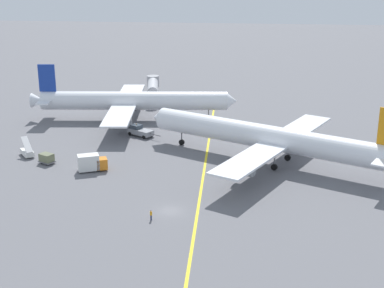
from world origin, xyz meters
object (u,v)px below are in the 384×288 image
at_px(airliner_being_pushed, 268,138).
at_px(ground_crew_wing_walker_right, 151,215).
at_px(pushback_tug, 140,131).
at_px(airliner_at_gate_left, 132,101).
at_px(gse_catering_truck_tall, 92,163).
at_px(jet_bridge, 153,85).
at_px(gse_stair_truck_yellow, 27,152).
at_px(gse_container_dolly_flat, 47,158).

distance_m(airliner_being_pushed, ground_crew_wing_walker_right, 36.09).
bearing_deg(pushback_tug, airliner_at_gate_left, 108.90).
bearing_deg(airliner_being_pushed, gse_catering_truck_tall, -165.82).
xyz_separation_m(gse_catering_truck_tall, ground_crew_wing_walker_right, (16.00, -21.01, -0.84)).
distance_m(airliner_being_pushed, jet_bridge, 63.19).
height_order(gse_catering_truck_tall, ground_crew_wing_walker_right, gse_catering_truck_tall).
bearing_deg(pushback_tug, gse_stair_truck_yellow, -141.26).
relative_size(pushback_tug, ground_crew_wing_walker_right, 5.11).
distance_m(airliner_at_gate_left, ground_crew_wing_walker_right, 61.90).
relative_size(airliner_at_gate_left, ground_crew_wing_walker_right, 31.39).
distance_m(airliner_being_pushed, gse_catering_truck_tall, 36.86).
xyz_separation_m(airliner_at_gate_left, gse_catering_truck_tall, (-0.12, -38.66, -3.36)).
bearing_deg(airliner_being_pushed, jet_bridge, 122.71).
bearing_deg(airliner_at_gate_left, jet_bridge, 86.86).
height_order(airliner_at_gate_left, ground_crew_wing_walker_right, airliner_at_gate_left).
xyz_separation_m(airliner_being_pushed, ground_crew_wing_walker_right, (-19.54, -29.99, -4.58)).
height_order(gse_catering_truck_tall, gse_stair_truck_yellow, gse_stair_truck_yellow).
height_order(gse_catering_truck_tall, jet_bridge, jet_bridge).
xyz_separation_m(airliner_at_gate_left, airliner_being_pushed, (35.43, -29.68, 0.37)).
height_order(pushback_tug, gse_container_dolly_flat, pushback_tug).
bearing_deg(jet_bridge, pushback_tug, -84.64).
relative_size(pushback_tug, jet_bridge, 0.50).
xyz_separation_m(airliner_at_gate_left, pushback_tug, (4.81, -14.07, -3.90)).
bearing_deg(gse_catering_truck_tall, jet_bridge, 88.70).
bearing_deg(airliner_at_gate_left, pushback_tug, -71.10).
xyz_separation_m(airliner_being_pushed, pushback_tug, (-30.62, 15.61, -4.27)).
height_order(airliner_at_gate_left, gse_stair_truck_yellow, airliner_at_gate_left).
bearing_deg(ground_crew_wing_walker_right, gse_catering_truck_tall, 127.29).
xyz_separation_m(ground_crew_wing_walker_right, jet_bridge, (-14.60, 83.15, 3.43)).
height_order(airliner_being_pushed, gse_stair_truck_yellow, airliner_being_pushed).
bearing_deg(gse_catering_truck_tall, pushback_tug, 78.66).
relative_size(pushback_tug, gse_container_dolly_flat, 2.32).
bearing_deg(gse_container_dolly_flat, pushback_tug, 53.83).
bearing_deg(gse_stair_truck_yellow, ground_crew_wing_walker_right, -40.87).
distance_m(airliner_being_pushed, gse_stair_truck_yellow, 52.44).
height_order(airliner_at_gate_left, airliner_being_pushed, airliner_being_pushed).
xyz_separation_m(airliner_at_gate_left, ground_crew_wing_walker_right, (15.89, -59.68, -4.20)).
distance_m(airliner_at_gate_left, airliner_being_pushed, 46.22).
distance_m(airliner_being_pushed, gse_container_dolly_flat, 46.85).
xyz_separation_m(airliner_being_pushed, jet_bridge, (-34.14, 53.16, -1.14)).
xyz_separation_m(pushback_tug, gse_stair_truck_yellow, (-21.61, -17.33, -0.19)).
distance_m(pushback_tug, gse_catering_truck_tall, 25.09).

